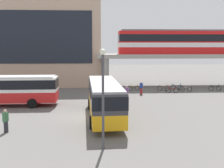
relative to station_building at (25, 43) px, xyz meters
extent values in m
plane|color=#605E5B|center=(11.41, -15.09, -7.01)|extent=(120.00, 120.00, 0.00)
cube|color=tan|center=(0.00, 0.03, 0.00)|extent=(26.74, 15.99, 14.01)
cube|color=black|center=(0.00, -8.02, 0.70)|extent=(24.07, 0.10, 7.85)
cube|color=#9E9B93|center=(26.55, -6.28, -2.18)|extent=(27.51, 5.93, 0.60)
cylinder|color=#9E9B93|center=(14.00, -8.44, -4.74)|extent=(1.10, 1.10, 4.53)
cylinder|color=#9E9B93|center=(14.00, -4.11, -4.74)|extent=(1.10, 1.10, 4.53)
cube|color=red|center=(28.37, -6.28, -0.08)|extent=(24.35, 2.90, 3.60)
cube|color=silver|center=(28.37, -6.28, -0.44)|extent=(24.41, 2.96, 0.70)
cube|color=black|center=(28.37, -6.28, 0.64)|extent=(24.41, 2.96, 1.10)
cube|color=slate|center=(28.37, -6.28, 1.84)|extent=(23.37, 2.61, 0.24)
cube|color=orange|center=(13.33, -25.58, -5.96)|extent=(3.03, 11.11, 1.10)
cube|color=#333338|center=(13.33, -25.58, -4.66)|extent=(3.03, 11.11, 1.50)
cube|color=black|center=(13.33, -25.58, -4.58)|extent=(3.07, 11.15, 0.96)
cube|color=silver|center=(13.33, -25.58, -3.85)|extent=(2.88, 10.55, 0.12)
cylinder|color=black|center=(11.92, -22.12, -6.51)|extent=(0.33, 1.01, 1.00)
cylinder|color=black|center=(14.41, -22.00, -6.51)|extent=(0.33, 1.01, 1.00)
cylinder|color=black|center=(12.23, -28.71, -6.51)|extent=(0.33, 1.01, 1.00)
cylinder|color=black|center=(14.73, -28.59, -6.51)|extent=(0.33, 1.01, 1.00)
cube|color=red|center=(2.89, -20.22, -5.96)|extent=(11.02, 2.61, 1.10)
cube|color=white|center=(2.89, -20.22, -4.66)|extent=(11.02, 2.61, 1.50)
cube|color=black|center=(2.89, -20.22, -4.58)|extent=(11.06, 2.65, 0.96)
cube|color=silver|center=(2.89, -20.22, -3.85)|extent=(10.47, 2.48, 0.12)
cylinder|color=black|center=(5.98, -21.44, -6.51)|extent=(1.00, 0.29, 1.00)
cylinder|color=black|center=(5.96, -18.94, -6.51)|extent=(1.00, 0.29, 1.00)
torus|color=black|center=(22.82, -11.29, -6.67)|extent=(0.74, 0.07, 0.74)
torus|color=black|center=(21.77, -11.30, -6.67)|extent=(0.74, 0.07, 0.74)
cylinder|color=#996626|center=(22.29, -11.29, -6.39)|extent=(1.05, 0.07, 0.05)
cylinder|color=#996626|center=(21.77, -11.30, -6.37)|extent=(0.04, 0.04, 0.55)
cylinder|color=#996626|center=(22.82, -11.29, -6.32)|extent=(0.04, 0.04, 0.65)
torus|color=black|center=(30.20, -11.93, -6.67)|extent=(0.74, 0.18, 0.74)
torus|color=black|center=(29.16, -11.76, -6.67)|extent=(0.74, 0.18, 0.74)
cylinder|color=black|center=(29.68, -11.84, -6.39)|extent=(1.04, 0.22, 0.05)
cylinder|color=black|center=(29.16, -11.76, -6.37)|extent=(0.04, 0.04, 0.55)
cylinder|color=black|center=(30.20, -11.93, -6.32)|extent=(0.04, 0.04, 0.65)
torus|color=black|center=(25.04, -10.51, -6.67)|extent=(0.70, 0.36, 0.74)
torus|color=black|center=(24.08, -10.08, -6.67)|extent=(0.70, 0.36, 0.74)
cylinder|color=#1E3FA5|center=(24.56, -10.30, -6.39)|extent=(0.98, 0.47, 0.05)
cylinder|color=#1E3FA5|center=(24.08, -10.08, -6.37)|extent=(0.04, 0.04, 0.55)
cylinder|color=#1E3FA5|center=(25.04, -10.51, -6.32)|extent=(0.04, 0.04, 0.65)
torus|color=black|center=(25.83, -12.19, -6.67)|extent=(0.74, 0.11, 0.74)
torus|color=black|center=(24.79, -12.13, -6.67)|extent=(0.74, 0.11, 0.74)
cylinder|color=silver|center=(25.31, -12.16, -6.39)|extent=(1.05, 0.11, 0.05)
cylinder|color=silver|center=(24.79, -12.13, -6.37)|extent=(0.04, 0.04, 0.55)
cylinder|color=silver|center=(25.83, -12.19, -6.32)|extent=(0.04, 0.04, 0.65)
torus|color=black|center=(18.53, -10.89, -6.67)|extent=(0.74, 0.17, 0.74)
torus|color=black|center=(17.49, -11.04, -6.67)|extent=(0.74, 0.17, 0.74)
cylinder|color=orange|center=(18.01, -10.97, -6.39)|extent=(1.05, 0.20, 0.05)
cylinder|color=orange|center=(17.49, -11.04, -6.37)|extent=(0.04, 0.04, 0.55)
cylinder|color=orange|center=(18.53, -10.89, -6.32)|extent=(0.04, 0.04, 0.65)
torus|color=black|center=(23.59, -13.16, -6.67)|extent=(0.74, 0.14, 0.74)
torus|color=black|center=(22.55, -13.05, -6.67)|extent=(0.74, 0.14, 0.74)
cylinder|color=#B21E1E|center=(23.07, -13.11, -6.39)|extent=(1.05, 0.16, 0.05)
cylinder|color=#B21E1E|center=(22.55, -13.05, -6.37)|extent=(0.04, 0.04, 0.55)
cylinder|color=#B21E1E|center=(23.59, -13.16, -6.32)|extent=(0.04, 0.04, 0.65)
cylinder|color=maroon|center=(18.58, -14.15, -6.59)|extent=(0.32, 0.32, 0.85)
cube|color=navy|center=(18.58, -14.15, -5.83)|extent=(0.41, 0.27, 0.67)
sphere|color=tan|center=(18.58, -14.15, -5.38)|extent=(0.23, 0.23, 0.23)
cylinder|color=#26262D|center=(16.22, -17.91, -6.58)|extent=(0.32, 0.32, 0.85)
cube|color=#724C8C|center=(16.22, -17.91, -5.82)|extent=(0.47, 0.41, 0.67)
sphere|color=tan|center=(16.22, -17.91, -5.37)|extent=(0.23, 0.23, 0.23)
cylinder|color=#26262D|center=(5.92, -29.33, -6.58)|extent=(0.32, 0.32, 0.85)
cube|color=#33663F|center=(5.92, -29.33, -5.82)|extent=(0.37, 0.46, 0.67)
sphere|color=tan|center=(5.92, -29.33, -5.37)|extent=(0.23, 0.23, 0.23)
cylinder|color=#3F3F44|center=(13.05, -32.97, -4.07)|extent=(0.16, 0.16, 5.87)
sphere|color=silver|center=(13.05, -32.97, -0.99)|extent=(0.36, 0.36, 0.36)
camera|label=1|loc=(12.68, -48.92, -0.67)|focal=42.84mm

